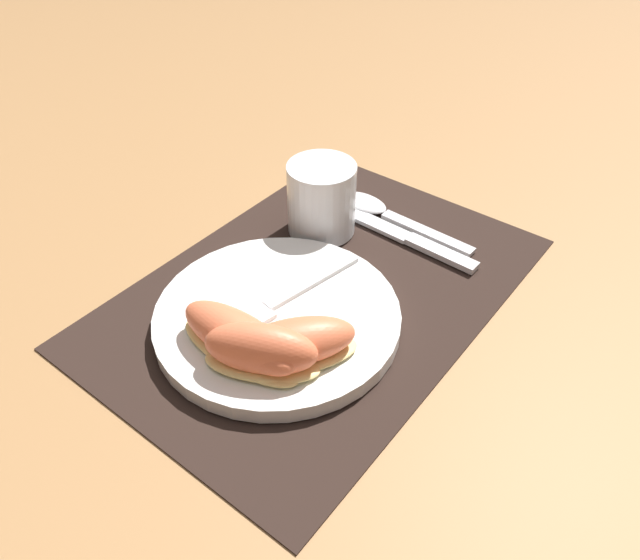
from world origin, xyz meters
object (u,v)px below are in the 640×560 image
(juice_glass, at_px, (322,202))
(knife, at_px, (397,233))
(spoon, at_px, (380,210))
(fork, at_px, (275,305))
(citrus_wedge_0, at_px, (239,339))
(citrus_wedge_2, at_px, (294,345))
(citrus_wedge_1, at_px, (261,351))
(plate, at_px, (279,318))

(juice_glass, bearing_deg, knife, -60.24)
(spoon, bearing_deg, fork, -174.55)
(citrus_wedge_0, bearing_deg, fork, 14.00)
(citrus_wedge_2, bearing_deg, citrus_wedge_1, 149.79)
(fork, relative_size, citrus_wedge_2, 1.58)
(knife, distance_m, spoon, 0.05)
(knife, distance_m, citrus_wedge_0, 0.25)
(plate, bearing_deg, citrus_wedge_1, -150.59)
(knife, height_order, citrus_wedge_0, citrus_wedge_0)
(plate, xyz_separation_m, knife, (0.19, -0.01, -0.01))
(plate, xyz_separation_m, juice_glass, (0.15, 0.06, 0.03))
(knife, distance_m, fork, 0.19)
(spoon, height_order, citrus_wedge_1, citrus_wedge_1)
(juice_glass, bearing_deg, citrus_wedge_2, -148.51)
(plate, distance_m, juice_glass, 0.16)
(plate, height_order, citrus_wedge_2, citrus_wedge_2)
(juice_glass, height_order, citrus_wedge_2, juice_glass)
(citrus_wedge_0, height_order, citrus_wedge_2, same)
(plate, distance_m, citrus_wedge_2, 0.07)
(knife, bearing_deg, spoon, 57.80)
(fork, distance_m, citrus_wedge_0, 0.07)
(fork, bearing_deg, spoon, 5.45)
(citrus_wedge_0, bearing_deg, plate, 7.56)
(plate, bearing_deg, spoon, 7.43)
(citrus_wedge_2, bearing_deg, knife, 9.46)
(fork, relative_size, citrus_wedge_1, 1.72)
(plate, relative_size, fork, 1.25)
(spoon, bearing_deg, citrus_wedge_0, -172.54)
(juice_glass, bearing_deg, plate, -156.64)
(juice_glass, xyz_separation_m, knife, (0.04, -0.07, -0.03))
(spoon, distance_m, citrus_wedge_2, 0.26)
(citrus_wedge_1, bearing_deg, juice_glass, 25.18)
(juice_glass, distance_m, knife, 0.09)
(plate, height_order, knife, plate)
(knife, bearing_deg, fork, 174.28)
(fork, xyz_separation_m, citrus_wedge_2, (-0.04, -0.06, 0.01))
(knife, bearing_deg, citrus_wedge_1, -174.70)
(knife, xyz_separation_m, citrus_wedge_2, (-0.23, -0.04, 0.03))
(citrus_wedge_0, distance_m, citrus_wedge_2, 0.05)
(spoon, xyz_separation_m, citrus_wedge_0, (-0.28, -0.04, 0.03))
(spoon, bearing_deg, knife, -122.20)
(plate, height_order, citrus_wedge_1, citrus_wedge_1)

